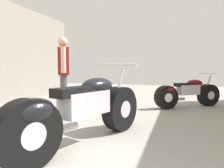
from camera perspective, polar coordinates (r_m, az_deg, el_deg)
The scene contains 4 objects.
ground_plane at distance 3.81m, azimuth 0.82°, elevation -9.99°, with size 16.24×16.24×0.00m, color #9E998E.
motorcycle_maroon_cruiser at distance 2.49m, azimuth -8.38°, elevation -7.54°, with size 0.97×2.13×1.02m.
motorcycle_black_naked at distance 5.26m, azimuth 20.41°, elevation -2.45°, with size 1.55×1.22×0.84m.
mechanic_in_blue at distance 4.77m, azimuth -13.60°, elevation 4.18°, with size 0.45×0.62×1.66m.
Camera 1 is at (1.10, -0.14, 0.95)m, focal length 32.33 mm.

